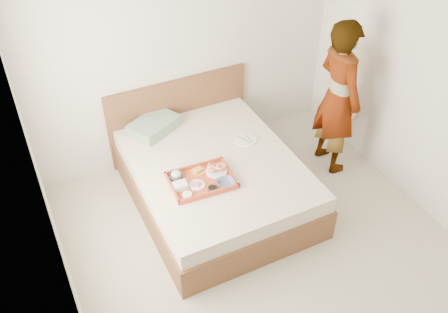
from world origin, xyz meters
name	(u,v)px	position (x,y,z in m)	size (l,w,h in m)	color
ground	(275,262)	(0.00, 0.00, 0.00)	(3.50, 4.00, 0.01)	#BDB3A0
wall_back	(185,47)	(0.00, 2.00, 1.30)	(3.50, 0.01, 2.60)	silver
wall_left	(56,230)	(-1.75, 0.00, 1.30)	(0.01, 4.00, 2.60)	silver
bed	(215,181)	(-0.14, 1.00, 0.27)	(1.65, 2.00, 0.53)	brown
headboard	(179,116)	(-0.14, 1.97, 0.47)	(1.65, 0.06, 0.95)	brown
pillow	(154,125)	(-0.50, 1.77, 0.59)	(0.52, 0.35, 0.12)	#8CA58B
tray	(201,180)	(-0.39, 0.78, 0.56)	(0.61, 0.44, 0.06)	#B94D28
prawn_plate	(217,171)	(-0.20, 0.83, 0.55)	(0.21, 0.21, 0.01)	white
navy_bowl_big	(226,183)	(-0.20, 0.63, 0.57)	(0.17, 0.17, 0.04)	navy
sauce_dish	(212,189)	(-0.35, 0.62, 0.56)	(0.09, 0.09, 0.03)	black
meat_plate	(197,185)	(-0.45, 0.74, 0.55)	(0.15, 0.15, 0.01)	white
bread_plate	(199,171)	(-0.35, 0.92, 0.55)	(0.15, 0.15, 0.01)	orange
salad_bowl	(176,176)	(-0.58, 0.93, 0.57)	(0.13, 0.13, 0.04)	navy
plastic_tub	(180,186)	(-0.60, 0.78, 0.57)	(0.13, 0.11, 0.06)	silver
cheese_round	(187,195)	(-0.59, 0.64, 0.56)	(0.09, 0.09, 0.03)	white
dinner_plate	(246,139)	(0.31, 1.18, 0.54)	(0.24, 0.24, 0.01)	white
person	(338,98)	(1.31, 1.00, 0.88)	(0.64, 0.42, 1.75)	#EFE5CF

